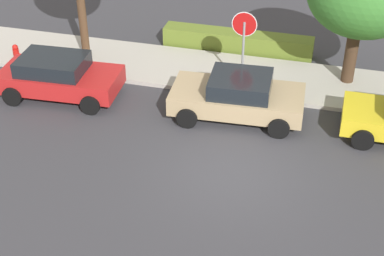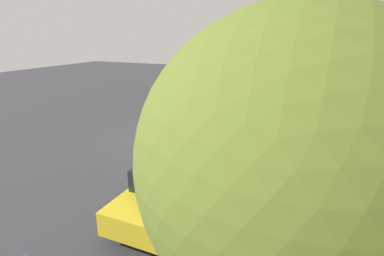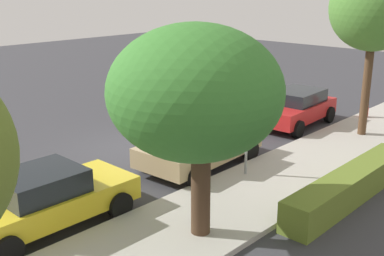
% 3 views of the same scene
% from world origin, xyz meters
% --- Properties ---
extents(ground_plane, '(60.00, 60.00, 0.00)m').
position_xyz_m(ground_plane, '(0.00, 0.00, 0.00)').
color(ground_plane, '#38383D').
extents(sidewalk_curb, '(32.00, 2.91, 0.14)m').
position_xyz_m(sidewalk_curb, '(0.00, 5.32, 0.07)').
color(sidewalk_curb, '#B2ADA3').
rests_on(sidewalk_curb, ground_plane).
extents(stop_sign, '(0.82, 0.08, 2.79)m').
position_xyz_m(stop_sign, '(-0.63, 4.45, 1.93)').
color(stop_sign, gray).
rests_on(stop_sign, ground_plane).
extents(parked_car_tan, '(4.17, 2.31, 1.39)m').
position_xyz_m(parked_car_tan, '(-0.44, 2.83, 0.71)').
color(parked_car_tan, tan).
rests_on(parked_car_tan, ground_plane).
extents(parked_car_red, '(3.97, 2.18, 1.38)m').
position_xyz_m(parked_car_red, '(-6.33, 2.56, 0.73)').
color(parked_car_red, red).
rests_on(parked_car_red, ground_plane).
extents(fire_hydrant, '(0.30, 0.22, 0.72)m').
position_xyz_m(fire_hydrant, '(-8.90, 4.32, 0.36)').
color(fire_hydrant, red).
rests_on(fire_hydrant, ground_plane).
extents(front_yard_hedge, '(5.62, 0.78, 0.78)m').
position_xyz_m(front_yard_hedge, '(-1.33, 7.29, 0.39)').
color(front_yard_hedge, olive).
rests_on(front_yard_hedge, ground_plane).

